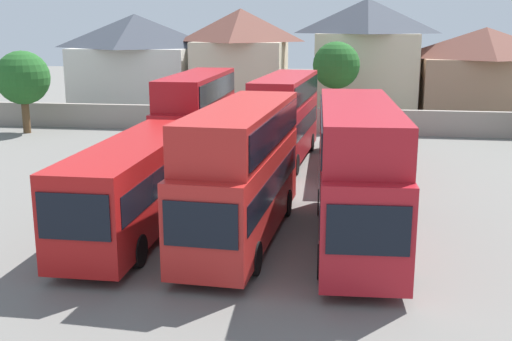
# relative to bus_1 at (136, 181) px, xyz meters

# --- Properties ---
(ground) EXTENTS (140.00, 140.00, 0.00)m
(ground) POSITION_rel_bus_1_xyz_m (4.09, 18.07, -2.00)
(ground) COLOR slate
(depot_boundary_wall) EXTENTS (56.00, 0.50, 1.80)m
(depot_boundary_wall) POSITION_rel_bus_1_xyz_m (4.09, 23.21, -1.10)
(depot_boundary_wall) COLOR gray
(depot_boundary_wall) RESTS_ON ground
(bus_1) EXTENTS (2.64, 10.99, 3.50)m
(bus_1) POSITION_rel_bus_1_xyz_m (0.00, 0.00, 0.00)
(bus_1) COLOR #AE1616
(bus_1) RESTS_ON ground
(bus_2) EXTENTS (3.10, 10.54, 4.92)m
(bus_2) POSITION_rel_bus_1_xyz_m (4.06, -0.11, 0.78)
(bus_2) COLOR red
(bus_2) RESTS_ON ground
(bus_3) EXTENTS (3.15, 10.95, 5.04)m
(bus_3) POSITION_rel_bus_1_xyz_m (8.16, 0.01, 0.84)
(bus_3) COLOR #AE1822
(bus_3) RESTS_ON ground
(bus_4) EXTENTS (2.67, 10.98, 4.94)m
(bus_4) POSITION_rel_bus_1_xyz_m (-0.86, 13.29, 0.79)
(bus_4) COLOR #AE141B
(bus_4) RESTS_ON ground
(bus_5) EXTENTS (3.12, 10.49, 4.87)m
(bus_5) POSITION_rel_bus_1_xyz_m (4.20, 13.52, 0.75)
(bus_5) COLOR #B22028
(bus_5) RESTS_ON ground
(bus_6) EXTENTS (2.81, 11.88, 3.34)m
(bus_6) POSITION_rel_bus_1_xyz_m (8.36, 12.96, -0.08)
(bus_6) COLOR red
(bus_6) RESTS_ON ground
(house_terrace_left) EXTENTS (10.49, 7.62, 8.52)m
(house_terrace_left) POSITION_rel_bus_1_xyz_m (-10.61, 31.16, 2.36)
(house_terrace_left) COLOR silver
(house_terrace_left) RESTS_ON ground
(house_terrace_centre) EXTENTS (7.62, 7.53, 8.94)m
(house_terrace_centre) POSITION_rel_bus_1_xyz_m (-1.33, 30.76, 2.57)
(house_terrace_centre) COLOR beige
(house_terrace_centre) RESTS_ON ground
(house_terrace_right) EXTENTS (8.65, 7.04, 9.76)m
(house_terrace_right) POSITION_rel_bus_1_xyz_m (9.05, 32.29, 2.98)
(house_terrace_right) COLOR beige
(house_terrace_right) RESTS_ON ground
(house_terrace_far_right) EXTENTS (10.29, 6.68, 7.45)m
(house_terrace_far_right) POSITION_rel_bus_1_xyz_m (18.49, 31.68, 1.81)
(house_terrace_far_right) COLOR #9E7A60
(house_terrace_far_right) RESTS_ON ground
(tree_left_of_lot) EXTENTS (3.50, 3.50, 6.46)m
(tree_left_of_lot) POSITION_rel_bus_1_xyz_m (6.76, 25.71, 2.65)
(tree_left_of_lot) COLOR brown
(tree_left_of_lot) RESTS_ON ground
(tree_right_of_lot) EXTENTS (3.81, 3.81, 5.89)m
(tree_right_of_lot) POSITION_rel_bus_1_xyz_m (-15.27, 20.21, 1.95)
(tree_right_of_lot) COLOR brown
(tree_right_of_lot) RESTS_ON ground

